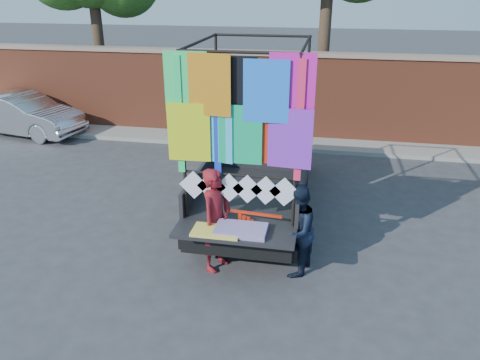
% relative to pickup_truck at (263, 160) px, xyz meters
% --- Properties ---
extents(ground, '(90.00, 90.00, 0.00)m').
position_rel_pickup_truck_xyz_m(ground, '(0.02, -2.46, -0.91)').
color(ground, '#38383A').
rests_on(ground, ground).
extents(brick_wall, '(30.00, 0.45, 2.61)m').
position_rel_pickup_truck_xyz_m(brick_wall, '(0.02, 4.54, 0.42)').
color(brick_wall, brown).
rests_on(brick_wall, ground).
extents(curb, '(30.00, 1.20, 0.12)m').
position_rel_pickup_truck_xyz_m(curb, '(0.02, 3.84, -0.85)').
color(curb, gray).
rests_on(curb, ground).
extents(pickup_truck, '(2.27, 5.70, 3.59)m').
position_rel_pickup_truck_xyz_m(pickup_truck, '(0.00, 0.00, 0.00)').
color(pickup_truck, black).
rests_on(pickup_truck, ground).
extents(sedan, '(4.10, 2.03, 1.29)m').
position_rel_pickup_truck_xyz_m(sedan, '(-8.09, 3.33, -0.26)').
color(sedan, silver).
rests_on(sedan, ground).
extents(woman, '(0.62, 0.76, 1.78)m').
position_rel_pickup_truck_xyz_m(woman, '(-0.36, -2.84, -0.02)').
color(woman, maroon).
rests_on(woman, ground).
extents(man, '(0.76, 0.88, 1.57)m').
position_rel_pickup_truck_xyz_m(man, '(0.94, -2.75, -0.12)').
color(man, black).
rests_on(man, ground).
extents(streamer_bundle, '(0.85, 0.12, 0.59)m').
position_rel_pickup_truck_xyz_m(streamer_bundle, '(0.19, -2.80, -0.04)').
color(streamer_bundle, red).
rests_on(streamer_bundle, ground).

